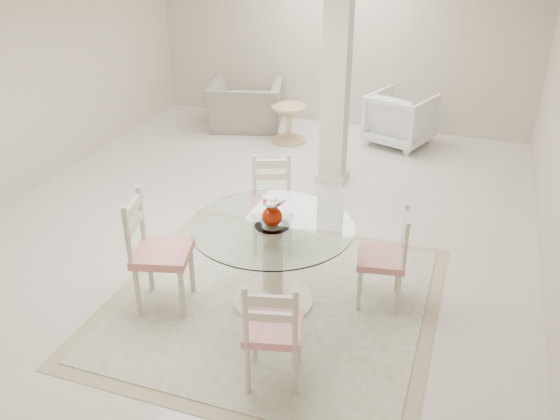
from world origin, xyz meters
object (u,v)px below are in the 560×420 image
(column, at_px, (336,77))
(armchair_white, at_px, (401,119))
(dining_chair_north, at_px, (272,197))
(red_vase, at_px, (272,211))
(recliner_taupe, at_px, (245,105))
(dining_table, at_px, (273,265))
(dining_chair_west, at_px, (153,244))
(dining_chair_east, at_px, (389,252))
(side_table, at_px, (289,125))
(dining_chair_south, at_px, (272,326))

(column, distance_m, armchair_white, 1.94)
(dining_chair_north, distance_m, armchair_white, 3.50)
(red_vase, xyz_separation_m, recliner_taupe, (-2.00, 4.27, -0.57))
(recliner_taupe, distance_m, armchair_white, 2.43)
(dining_chair_north, height_order, armchair_white, dining_chair_north)
(dining_table, height_order, red_vase, red_vase)
(dining_chair_west, bearing_deg, dining_chair_north, -39.64)
(red_vase, relative_size, recliner_taupe, 0.23)
(armchair_white, bearing_deg, recliner_taupe, 21.85)
(red_vase, relative_size, dining_chair_east, 0.26)
(dining_chair_west, bearing_deg, red_vase, -84.71)
(dining_chair_west, distance_m, side_table, 4.28)
(red_vase, distance_m, dining_chair_north, 1.09)
(red_vase, bearing_deg, dining_chair_east, 19.54)
(dining_chair_west, bearing_deg, column, -28.51)
(dining_chair_north, height_order, side_table, dining_chair_north)
(red_vase, height_order, dining_chair_west, dining_chair_west)
(armchair_white, xyz_separation_m, side_table, (-1.59, -0.45, -0.13))
(dining_chair_north, bearing_deg, dining_chair_south, -90.91)
(dining_table, distance_m, recliner_taupe, 4.72)
(recliner_taupe, bearing_deg, dining_chair_north, 101.24)
(dining_chair_north, distance_m, dining_chair_south, 2.04)
(dining_table, bearing_deg, dining_chair_south, -70.24)
(dining_chair_west, bearing_deg, side_table, -12.01)
(dining_table, height_order, dining_chair_north, dining_chair_north)
(dining_chair_north, bearing_deg, side_table, 84.12)
(dining_table, bearing_deg, armchair_white, 84.28)
(dining_table, bearing_deg, dining_chair_north, 110.25)
(column, distance_m, dining_chair_east, 2.82)
(side_table, bearing_deg, armchair_white, 15.80)
(column, distance_m, dining_table, 2.95)
(column, relative_size, red_vase, 10.16)
(dining_chair_south, relative_size, armchair_white, 1.22)
(red_vase, distance_m, armchair_white, 4.42)
(red_vase, distance_m, recliner_taupe, 4.75)
(dining_chair_east, height_order, side_table, dining_chair_east)
(dining_chair_east, relative_size, side_table, 1.83)
(armchair_white, bearing_deg, dining_table, 103.97)
(dining_table, xyz_separation_m, recliner_taupe, (-2.00, 4.27, -0.04))
(armchair_white, distance_m, side_table, 1.65)
(dining_chair_east, distance_m, recliner_taupe, 4.92)
(dining_chair_west, bearing_deg, dining_chair_south, -129.43)
(dining_table, relative_size, dining_chair_south, 1.33)
(dining_table, xyz_separation_m, dining_chair_west, (-0.97, -0.35, 0.21))
(red_vase, height_order, recliner_taupe, red_vase)
(column, bearing_deg, red_vase, -86.29)
(armchair_white, height_order, side_table, armchair_white)
(red_vase, distance_m, dining_chair_south, 1.09)
(recliner_taupe, xyz_separation_m, side_table, (0.85, -0.36, -0.11))
(column, bearing_deg, dining_chair_west, -104.05)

